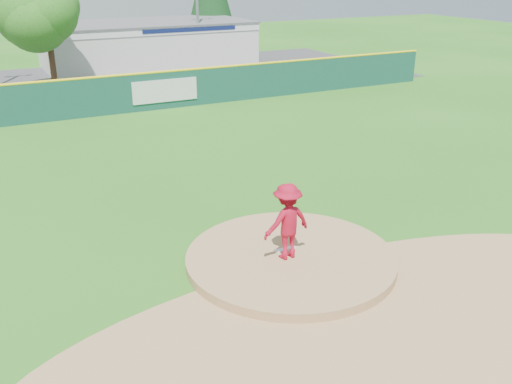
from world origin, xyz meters
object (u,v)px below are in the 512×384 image
pitcher (287,221)px  van (111,89)px  pool_building_grp (147,44)px  deciduous_tree (46,15)px

pitcher → van: bearing=-97.2°
van → pool_building_grp: bearing=-25.0°
pitcher → pool_building_grp: (6.16, 32.04, 0.41)m
van → deciduous_tree: 5.85m
pitcher → pool_building_grp: pool_building_grp is taller
pitcher → deciduous_tree: deciduous_tree is taller
van → deciduous_tree: size_ratio=0.63×
van → pool_building_grp: pool_building_grp is taller
van → deciduous_tree: bearing=37.9°
pool_building_grp → deciduous_tree: deciduous_tree is taller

